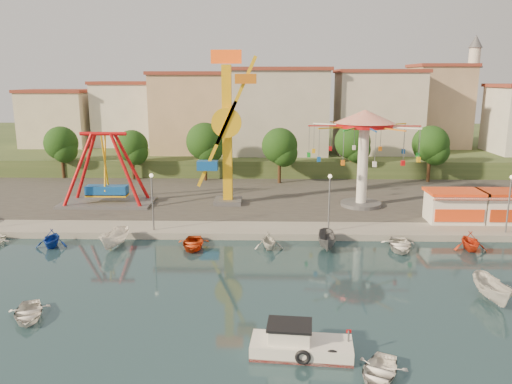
{
  "coord_description": "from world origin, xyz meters",
  "views": [
    {
      "loc": [
        2.43,
        -30.65,
        14.24
      ],
      "look_at": [
        1.38,
        14.0,
        4.0
      ],
      "focal_mm": 35.0,
      "sensor_mm": 36.0,
      "label": 1
    }
  ],
  "objects_px": {
    "kamikaze_tower": "(229,132)",
    "cabin_motorboat": "(299,346)",
    "wave_swinger": "(364,136)",
    "pirate_ship_ride": "(106,170)",
    "skiff": "(493,290)",
    "rowboat_a": "(28,313)"
  },
  "relations": [
    {
      "from": "kamikaze_tower",
      "to": "cabin_motorboat",
      "type": "bearing_deg",
      "value": -78.88
    },
    {
      "from": "wave_swinger",
      "to": "pirate_ship_ride",
      "type": "bearing_deg",
      "value": 179.88
    },
    {
      "from": "cabin_motorboat",
      "to": "kamikaze_tower",
      "type": "bearing_deg",
      "value": 106.25
    },
    {
      "from": "pirate_ship_ride",
      "to": "skiff",
      "type": "relative_size",
      "value": 2.44
    },
    {
      "from": "pirate_ship_ride",
      "to": "cabin_motorboat",
      "type": "relative_size",
      "value": 1.83
    },
    {
      "from": "rowboat_a",
      "to": "wave_swinger",
      "type": "bearing_deg",
      "value": 25.97
    },
    {
      "from": "kamikaze_tower",
      "to": "skiff",
      "type": "xyz_separation_m",
      "value": [
        18.83,
        -23.09,
        -7.77
      ]
    },
    {
      "from": "rowboat_a",
      "to": "pirate_ship_ride",
      "type": "bearing_deg",
      "value": 77.04
    },
    {
      "from": "pirate_ship_ride",
      "to": "cabin_motorboat",
      "type": "bearing_deg",
      "value": -56.55
    },
    {
      "from": "pirate_ship_ride",
      "to": "rowboat_a",
      "type": "height_order",
      "value": "pirate_ship_ride"
    },
    {
      "from": "kamikaze_tower",
      "to": "pirate_ship_ride",
      "type": "bearing_deg",
      "value": -178.02
    },
    {
      "from": "pirate_ship_ride",
      "to": "cabin_motorboat",
      "type": "height_order",
      "value": "pirate_ship_ride"
    },
    {
      "from": "wave_swinger",
      "to": "cabin_motorboat",
      "type": "height_order",
      "value": "wave_swinger"
    },
    {
      "from": "skiff",
      "to": "rowboat_a",
      "type": "bearing_deg",
      "value": -178.29
    },
    {
      "from": "kamikaze_tower",
      "to": "cabin_motorboat",
      "type": "xyz_separation_m",
      "value": [
        5.85,
        -29.78,
        -8.06
      ]
    },
    {
      "from": "wave_swinger",
      "to": "skiff",
      "type": "bearing_deg",
      "value": -78.83
    },
    {
      "from": "kamikaze_tower",
      "to": "rowboat_a",
      "type": "distance_m",
      "value": 29.26
    },
    {
      "from": "kamikaze_tower",
      "to": "skiff",
      "type": "distance_m",
      "value": 30.79
    },
    {
      "from": "rowboat_a",
      "to": "skiff",
      "type": "height_order",
      "value": "skiff"
    },
    {
      "from": "cabin_motorboat",
      "to": "rowboat_a",
      "type": "bearing_deg",
      "value": 172.43
    },
    {
      "from": "skiff",
      "to": "kamikaze_tower",
      "type": "bearing_deg",
      "value": 124.94
    },
    {
      "from": "kamikaze_tower",
      "to": "wave_swinger",
      "type": "xyz_separation_m",
      "value": [
        14.37,
        -0.53,
        -0.37
      ]
    }
  ]
}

